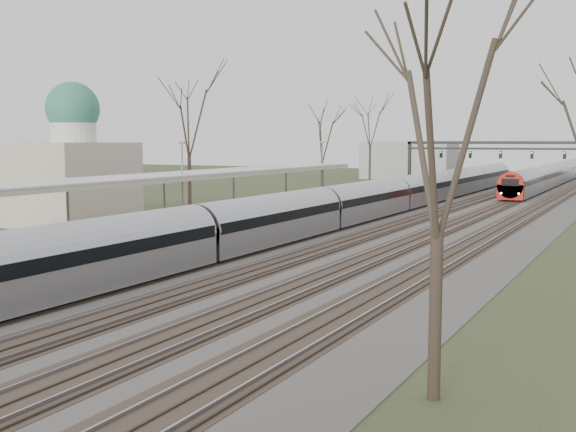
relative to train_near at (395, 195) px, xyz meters
The scene contains 9 objects.
track_bed 4.02m from the train_near, 42.73° to the right, with size 24.00×160.00×0.22m.
platform 21.12m from the train_near, 108.09° to the right, with size 3.50×69.00×1.00m, color #9E9B93.
canopy 25.54m from the train_near, 104.93° to the right, with size 4.10×50.00×3.11m.
dome_building 27.50m from the train_near, 134.50° to the right, with size 10.00×8.00×10.30m.
signal_gantry 27.79m from the train_near, 84.19° to the left, with size 21.00×0.59×6.08m.
tree_west_far 18.55m from the train_near, 146.62° to the right, with size 5.50×5.50×11.33m.
tree_east_near 45.57m from the train_near, 69.99° to the right, with size 4.50×4.50×9.27m.
train_near is the anchor object (origin of this frame).
train_far 52.13m from the train_near, 82.28° to the left, with size 2.62×75.21×3.05m.
Camera 1 is at (17.47, -1.17, 6.11)m, focal length 45.00 mm.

